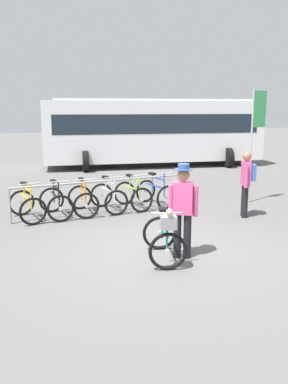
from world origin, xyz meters
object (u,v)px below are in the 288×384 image
Objects in this scene: racked_bike_lime at (133,195)px; featured_bicycle at (165,235)px; pedestrian_with_backpack at (246,180)px; person_with_featured_bike at (183,207)px; racked_bike_yellow at (27,205)px; bus_distant at (153,129)px; racked_bike_black at (56,203)px; racked_bike_orange at (83,200)px; racked_bike_white at (109,197)px; racked_bike_blue at (156,193)px; banner_flag at (256,124)px.

racked_bike_lime is 3.97m from featured_bicycle.
person_with_featured_bike is at bearing -143.36° from pedestrian_with_backpack.
bus_distant is (6.36, 7.78, 1.37)m from racked_bike_yellow.
racked_bike_black is 0.92× the size of featured_bicycle.
racked_bike_orange is 0.95× the size of racked_bike_white.
racked_bike_blue is 4.21m from featured_bicycle.
racked_bike_lime is at bearing 142.54° from pedestrian_with_backpack.
racked_bike_white is at bearing -175.12° from racked_bike_blue.
racked_bike_yellow is 1.03× the size of racked_bike_black.
racked_bike_blue is (1.40, 0.12, 0.00)m from racked_bike_white.
racked_bike_blue is (0.70, 0.06, 0.00)m from racked_bike_lime.
pedestrian_with_backpack is at bearing 34.12° from featured_bicycle.
person_with_featured_bike is (0.35, -3.76, 0.58)m from racked_bike_white.
racked_bike_lime is 3.87m from person_with_featured_bike.
racked_bike_yellow is 2.80m from racked_bike_lime.
bus_distant is (4.26, 7.60, 1.37)m from racked_bike_white.
racked_bike_blue is 4.06m from person_with_featured_bike.
person_with_featured_bike is 0.17× the size of bus_distant.
racked_bike_lime is at bearing -115.31° from bus_distant.
banner_flag is (4.19, -0.44, 1.86)m from racked_bike_white.
racked_bike_black is at bearing 4.88° from racked_bike_yellow.
racked_bike_orange is 0.94× the size of racked_bike_lime.
bus_distant is (3.57, 7.54, 1.37)m from racked_bike_lime.
featured_bicycle is at bearing -60.64° from racked_bike_yellow.
banner_flag reaches higher than person_with_featured_bike.
racked_bike_black is 3.96m from featured_bicycle.
racked_bike_white is 0.68× the size of person_with_featured_bike.
racked_bike_white is 0.72× the size of pedestrian_with_backpack.
racked_bike_white is 3.56m from pedestrian_with_backpack.
racked_bike_white is 4.60m from banner_flag.
featured_bicycle is 5.69m from banner_flag.
featured_bicycle is 0.61m from person_with_featured_bike.
racked_bike_blue is 3.40m from banner_flag.
pedestrian_with_backpack is (3.05, -1.74, 0.57)m from racked_bike_white.
racked_bike_white is 0.96× the size of racked_bike_blue.
person_with_featured_bike is 3.37m from pedestrian_with_backpack.
featured_bicycle is 12.28m from bus_distant.
pedestrian_with_backpack is 9.46m from bus_distant.
racked_bike_white is (2.09, 0.18, -0.00)m from racked_bike_yellow.
racked_bike_white is at bearing 4.88° from racked_bike_yellow.
person_with_featured_bike is (2.44, -3.58, 0.58)m from racked_bike_yellow.
bus_distant is (2.87, 7.48, 1.37)m from racked_bike_blue.
featured_bicycle is 0.76× the size of pedestrian_with_backpack.
pedestrian_with_backpack is at bearing -48.35° from racked_bike_blue.
pedestrian_with_backpack is (3.75, -1.69, 0.57)m from racked_bike_orange.
bus_distant reaches higher than racked_bike_blue.
racked_bike_yellow is 0.99× the size of racked_bike_lime.
person_with_featured_bike is at bearing -64.38° from racked_bike_black.
featured_bicycle is at bearing -69.91° from racked_bike_black.
pedestrian_with_backpack is at bearing -97.39° from bus_distant.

